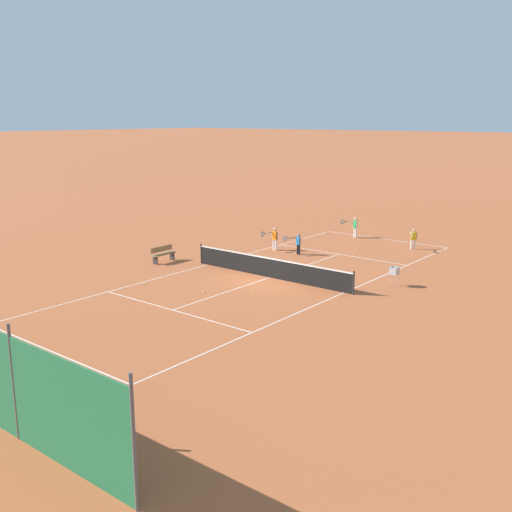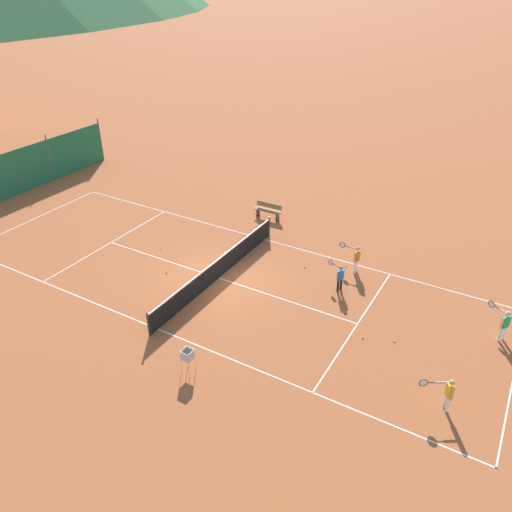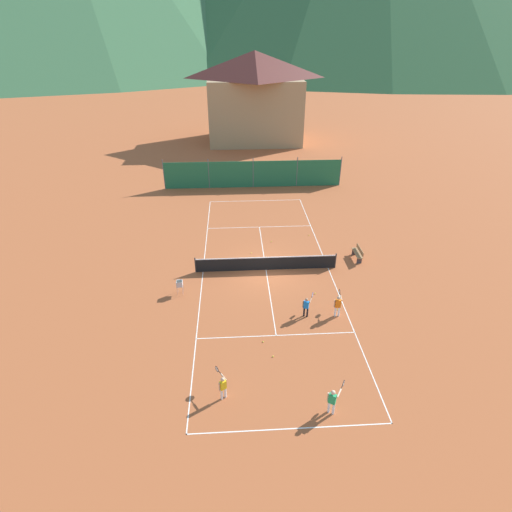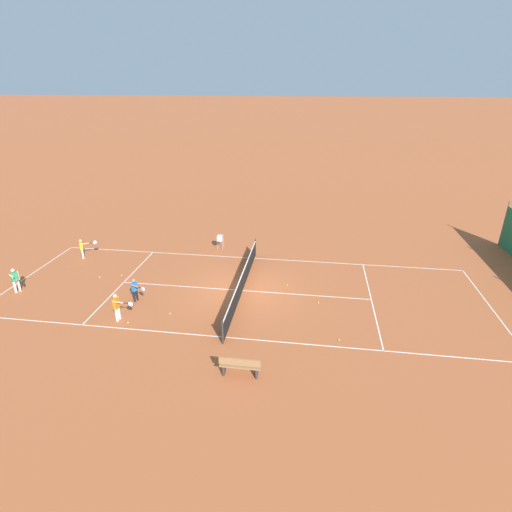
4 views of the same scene
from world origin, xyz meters
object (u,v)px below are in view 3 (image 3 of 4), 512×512
Objects in this scene: player_far_baseline at (223,386)px; tennis_ball_mid_court at (273,356)px; player_near_baseline at (333,399)px; ball_hopper at (179,284)px; tennis_ball_by_net_right at (315,294)px; tennis_ball_near_corner at (263,342)px; tennis_net at (266,263)px; tennis_ball_service_box at (251,253)px; player_near_service at (338,304)px; player_far_service at (307,305)px; alpine_chalet at (255,96)px; courtside_bench at (358,253)px; tennis_ball_far_corner at (338,309)px; tennis_ball_by_net_left at (271,242)px; tennis_ball_alley_right at (309,235)px.

tennis_ball_mid_court is (2.37, 2.25, -0.67)m from player_far_baseline.
player_near_baseline reaches higher than ball_hopper.
tennis_ball_near_corner is at bearing -130.60° from tennis_ball_by_net_right.
tennis_ball_service_box is (-0.85, 2.22, -0.47)m from tennis_net.
player_near_service is at bearing -16.51° from ball_hopper.
tennis_ball_service_box is 0.07× the size of ball_hopper.
player_near_baseline reaches higher than player_far_service.
alpine_chalet reaches higher than player_far_service.
player_near_baseline is at bearing -110.45° from courtside_bench.
tennis_ball_by_net_right is 5.23m from tennis_ball_near_corner.
player_near_service reaches higher than player_far_service.
tennis_ball_far_corner and tennis_ball_by_net_left have the same top height.
player_far_service reaches higher than ball_hopper.
tennis_ball_by_net_left is at bearing 94.05° from player_near_baseline.
tennis_net is 5.81m from ball_hopper.
tennis_ball_mid_court is 1.00× the size of tennis_ball_service_box.
player_near_service is 9.67m from tennis_ball_alley_right.
tennis_ball_mid_court is (-1.02, -11.76, 0.00)m from tennis_ball_by_net_left.
tennis_ball_far_corner is 1.00× the size of tennis_ball_service_box.
alpine_chalet is at bearing 89.03° from tennis_ball_by_net_left.
tennis_ball_by_net_left and tennis_ball_alley_right have the same top height.
alpine_chalet reaches higher than player_far_baseline.
tennis_net is at bearing -100.46° from tennis_ball_by_net_left.
tennis_net is 5.81m from tennis_ball_far_corner.
player_near_service is 19.79× the size of tennis_ball_by_net_left.
courtside_bench is (5.64, -2.79, 0.42)m from tennis_ball_by_net_left.
ball_hopper is (-8.96, -7.03, 0.62)m from tennis_ball_alley_right.
tennis_ball_near_corner is at bearing 110.76° from tennis_ball_mid_court.
tennis_ball_alley_right is (2.94, 0.84, 0.00)m from tennis_ball_by_net_left.
tennis_ball_far_corner is 5.00m from tennis_ball_near_corner.
alpine_chalet is (-0.56, 45.09, 5.07)m from player_near_baseline.
alpine_chalet is (-1.48, 36.77, 5.79)m from tennis_ball_by_net_right.
player_far_service is 0.80× the size of courtside_bench.
player_far_service is (0.02, 6.33, -0.05)m from player_near_baseline.
tennis_ball_far_corner is at bearing -50.55° from tennis_net.
tennis_net reaches higher than ball_hopper.
tennis_net is 11.35m from player_near_baseline.
tennis_net is 7.95m from tennis_ball_mid_court.
player_near_baseline is 0.10× the size of alpine_chalet.
player_near_service reaches higher than ball_hopper.
player_far_baseline is at bearing -104.73° from tennis_net.
tennis_ball_service_box is at bearing 110.40° from player_far_service.
player_far_baseline is 9.08m from tennis_ball_by_net_right.
player_near_baseline is at bearing -90.20° from player_far_service.
tennis_ball_far_corner is 1.00× the size of tennis_ball_by_net_right.
alpine_chalet is at bearing 87.91° from tennis_ball_mid_court.
tennis_ball_near_corner is (-2.51, -1.98, -0.67)m from player_far_service.
tennis_ball_near_corner is (-0.40, 1.06, 0.00)m from tennis_ball_mid_court.
player_far_baseline reaches higher than player_far_service.
player_near_service is 8.42m from tennis_ball_service_box.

